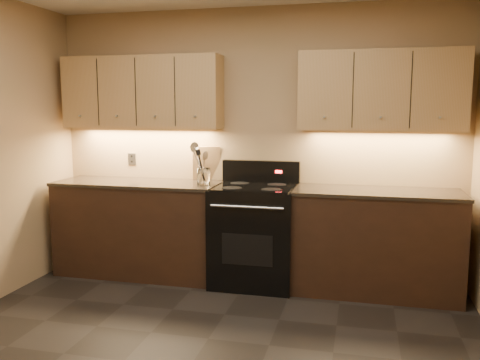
# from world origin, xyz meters

# --- Properties ---
(wall_back) EXTENTS (4.00, 0.04, 2.60)m
(wall_back) POSITION_xyz_m (0.00, 2.00, 1.30)
(wall_back) COLOR tan
(wall_back) RESTS_ON ground
(counter_left) EXTENTS (1.62, 0.62, 0.93)m
(counter_left) POSITION_xyz_m (-1.10, 1.70, 0.47)
(counter_left) COLOR black
(counter_left) RESTS_ON ground
(counter_right) EXTENTS (1.46, 0.62, 0.93)m
(counter_right) POSITION_xyz_m (1.18, 1.70, 0.47)
(counter_right) COLOR black
(counter_right) RESTS_ON ground
(stove) EXTENTS (0.76, 0.68, 1.14)m
(stove) POSITION_xyz_m (0.08, 1.68, 0.48)
(stove) COLOR black
(stove) RESTS_ON ground
(upper_cab_left) EXTENTS (1.60, 0.30, 0.70)m
(upper_cab_left) POSITION_xyz_m (-1.10, 1.85, 1.80)
(upper_cab_left) COLOR tan
(upper_cab_left) RESTS_ON wall_back
(upper_cab_right) EXTENTS (1.44, 0.30, 0.70)m
(upper_cab_right) POSITION_xyz_m (1.18, 1.85, 1.80)
(upper_cab_right) COLOR tan
(upper_cab_right) RESTS_ON wall_back
(outlet_plate) EXTENTS (0.08, 0.01, 0.12)m
(outlet_plate) POSITION_xyz_m (-1.30, 1.99, 1.12)
(outlet_plate) COLOR #B2B5BA
(outlet_plate) RESTS_ON wall_back
(utensil_crock) EXTENTS (0.14, 0.14, 0.16)m
(utensil_crock) POSITION_xyz_m (-0.42, 1.68, 1.00)
(utensil_crock) COLOR white
(utensil_crock) RESTS_ON counter_left
(cutting_board) EXTENTS (0.28, 0.16, 0.34)m
(cutting_board) POSITION_xyz_m (-0.48, 1.96, 1.10)
(cutting_board) COLOR tan
(cutting_board) RESTS_ON counter_left
(wooden_spoon) EXTENTS (0.12, 0.07, 0.30)m
(wooden_spoon) POSITION_xyz_m (-0.45, 1.67, 1.09)
(wooden_spoon) COLOR tan
(wooden_spoon) RESTS_ON utensil_crock
(black_turner) EXTENTS (0.19, 0.15, 0.35)m
(black_turner) POSITION_xyz_m (-0.40, 1.66, 1.11)
(black_turner) COLOR black
(black_turner) RESTS_ON utensil_crock
(steel_spatula) EXTENTS (0.23, 0.12, 0.40)m
(steel_spatula) POSITION_xyz_m (-0.40, 1.69, 1.14)
(steel_spatula) COLOR silver
(steel_spatula) RESTS_ON utensil_crock
(steel_skimmer) EXTENTS (0.24, 0.18, 0.41)m
(steel_skimmer) POSITION_xyz_m (-0.40, 1.66, 1.14)
(steel_skimmer) COLOR silver
(steel_skimmer) RESTS_ON utensil_crock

